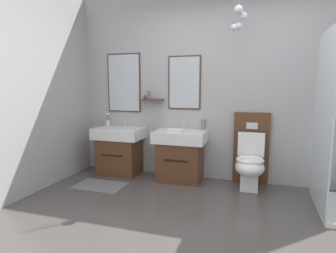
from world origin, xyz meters
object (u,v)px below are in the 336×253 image
object	(u,v)px
toilet	(250,160)
soap_dispenser	(203,124)
vanity_sink_right	(180,154)
toothbrush_cup	(108,122)
vanity_sink_left	(120,149)
folded_hand_towel	(175,131)

from	to	relation	value
toilet	soap_dispenser	xyz separation A→B (m)	(-0.68, 0.17, 0.43)
vanity_sink_right	soap_dispenser	bearing A→B (deg)	31.23
toothbrush_cup	vanity_sink_left	bearing A→B (deg)	-30.59
vanity_sink_right	folded_hand_towel	world-z (taller)	folded_hand_towel
toilet	soap_dispenser	distance (m)	0.82
vanity_sink_right	toilet	xyz separation A→B (m)	(0.97, 0.01, -0.01)
vanity_sink_left	toothbrush_cup	size ratio (longest dim) A/B	3.56
vanity_sink_left	vanity_sink_right	xyz separation A→B (m)	(0.98, 0.00, 0.00)
vanity_sink_right	toothbrush_cup	distance (m)	1.33
toothbrush_cup	folded_hand_towel	xyz separation A→B (m)	(1.22, -0.32, -0.03)
toilet	toothbrush_cup	world-z (taller)	toilet
vanity_sink_right	folded_hand_towel	bearing A→B (deg)	-105.11
soap_dispenser	toilet	bearing A→B (deg)	-14.15
toothbrush_cup	soap_dispenser	bearing A→B (deg)	0.39
toothbrush_cup	folded_hand_towel	bearing A→B (deg)	-14.55
vanity_sink_left	folded_hand_towel	distance (m)	1.01
soap_dispenser	folded_hand_towel	size ratio (longest dim) A/B	0.89
folded_hand_towel	vanity_sink_left	bearing A→B (deg)	171.00
soap_dispenser	folded_hand_towel	distance (m)	0.47
toilet	soap_dispenser	world-z (taller)	toilet
soap_dispenser	toothbrush_cup	bearing A→B (deg)	-179.61
vanity_sink_left	soap_dispenser	distance (m)	1.35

